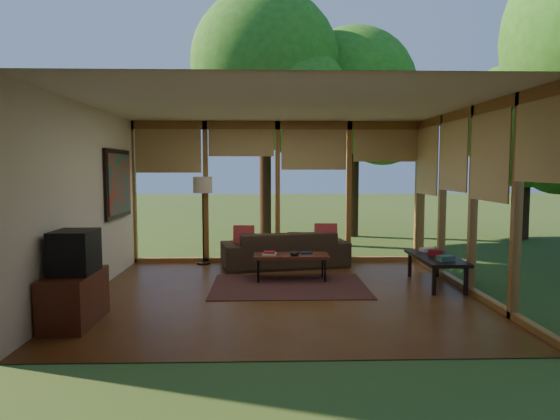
{
  "coord_description": "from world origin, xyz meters",
  "views": [
    {
      "loc": [
        -0.25,
        -7.07,
        1.82
      ],
      "look_at": [
        -0.01,
        0.7,
        1.16
      ],
      "focal_mm": 32.0,
      "sensor_mm": 36.0,
      "label": 1
    }
  ],
  "objects_px": {
    "sofa": "(285,249)",
    "floor_lamp": "(203,190)",
    "television": "(75,252)",
    "coffee_table": "(291,257)",
    "side_console": "(436,259)",
    "media_cabinet": "(74,298)"
  },
  "relations": [
    {
      "from": "floor_lamp",
      "to": "side_console",
      "type": "relative_size",
      "value": 1.18
    },
    {
      "from": "coffee_table",
      "to": "side_console",
      "type": "xyz_separation_m",
      "value": [
        2.22,
        -0.4,
        0.02
      ]
    },
    {
      "from": "television",
      "to": "sofa",
      "type": "bearing_deg",
      "value": 52.06
    },
    {
      "from": "coffee_table",
      "to": "side_console",
      "type": "height_order",
      "value": "side_console"
    },
    {
      "from": "coffee_table",
      "to": "side_console",
      "type": "bearing_deg",
      "value": -10.21
    },
    {
      "from": "floor_lamp",
      "to": "coffee_table",
      "type": "bearing_deg",
      "value": -42.02
    },
    {
      "from": "television",
      "to": "floor_lamp",
      "type": "bearing_deg",
      "value": 73.85
    },
    {
      "from": "sofa",
      "to": "floor_lamp",
      "type": "xyz_separation_m",
      "value": [
        -1.53,
        0.3,
        1.07
      ]
    },
    {
      "from": "television",
      "to": "floor_lamp",
      "type": "height_order",
      "value": "floor_lamp"
    },
    {
      "from": "side_console",
      "to": "television",
      "type": "bearing_deg",
      "value": -160.03
    },
    {
      "from": "floor_lamp",
      "to": "side_console",
      "type": "xyz_separation_m",
      "value": [
        3.81,
        -1.83,
        -1.0
      ]
    },
    {
      "from": "media_cabinet",
      "to": "coffee_table",
      "type": "relative_size",
      "value": 0.83
    },
    {
      "from": "coffee_table",
      "to": "side_console",
      "type": "relative_size",
      "value": 0.86
    },
    {
      "from": "media_cabinet",
      "to": "side_console",
      "type": "height_order",
      "value": "media_cabinet"
    },
    {
      "from": "sofa",
      "to": "coffee_table",
      "type": "relative_size",
      "value": 1.9
    },
    {
      "from": "coffee_table",
      "to": "sofa",
      "type": "bearing_deg",
      "value": 92.82
    },
    {
      "from": "media_cabinet",
      "to": "floor_lamp",
      "type": "bearing_deg",
      "value": 73.55
    },
    {
      "from": "media_cabinet",
      "to": "floor_lamp",
      "type": "height_order",
      "value": "floor_lamp"
    },
    {
      "from": "media_cabinet",
      "to": "coffee_table",
      "type": "height_order",
      "value": "media_cabinet"
    },
    {
      "from": "sofa",
      "to": "side_console",
      "type": "relative_size",
      "value": 1.63
    },
    {
      "from": "media_cabinet",
      "to": "television",
      "type": "distance_m",
      "value": 0.55
    },
    {
      "from": "television",
      "to": "side_console",
      "type": "height_order",
      "value": "television"
    }
  ]
}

